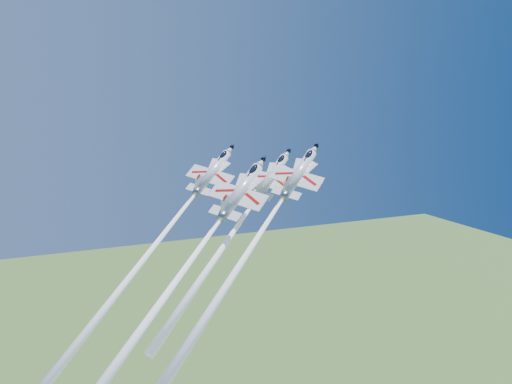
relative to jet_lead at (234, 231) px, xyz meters
name	(u,v)px	position (x,y,z in m)	size (l,w,h in m)	color
jet_lead	(234,231)	(0.00, 0.00, 0.00)	(31.13, 26.26, 34.59)	white
jet_left	(149,252)	(-15.67, 0.63, -2.40)	(37.41, 32.21, 43.23)	white
jet_right	(254,242)	(0.71, -7.56, -0.42)	(35.11, 29.84, 39.59)	white
jet_slot	(178,278)	(-12.78, -7.14, -5.06)	(39.88, 34.04, 45.33)	white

